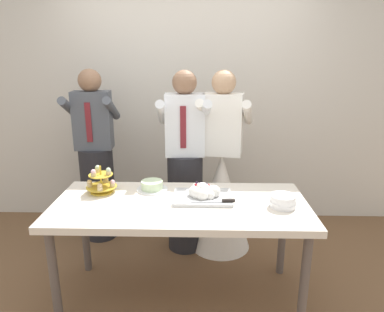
{
  "coord_description": "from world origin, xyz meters",
  "views": [
    {
      "loc": [
        0.14,
        -2.3,
        1.79
      ],
      "look_at": [
        0.08,
        0.15,
        1.07
      ],
      "focal_mm": 32.91,
      "sensor_mm": 36.0,
      "label": 1
    }
  ],
  "objects": [
    {
      "name": "person_bride",
      "position": [
        0.33,
        0.75,
        0.58
      ],
      "size": [
        0.57,
        0.56,
        1.66
      ],
      "color": "white",
      "rests_on": "ground_plane"
    },
    {
      "name": "person_groom",
      "position": [
        -0.0,
        0.72,
        0.75
      ],
      "size": [
        0.48,
        0.51,
        1.66
      ],
      "color": "#232328",
      "rests_on": "ground_plane"
    },
    {
      "name": "ground_plane",
      "position": [
        0.0,
        0.0,
        0.0
      ],
      "size": [
        8.0,
        8.0,
        0.0
      ],
      "primitive_type": "plane",
      "color": "brown"
    },
    {
      "name": "round_cake",
      "position": [
        -0.23,
        0.23,
        0.81
      ],
      "size": [
        0.24,
        0.24,
        0.07
      ],
      "color": "white",
      "rests_on": "dessert_table"
    },
    {
      "name": "dessert_table",
      "position": [
        0.0,
        0.0,
        0.7
      ],
      "size": [
        1.8,
        0.8,
        0.78
      ],
      "color": "silver",
      "rests_on": "ground_plane"
    },
    {
      "name": "person_guest",
      "position": [
        -0.87,
        0.91,
        0.75
      ],
      "size": [
        0.49,
        0.52,
        1.66
      ],
      "color": "#232328",
      "rests_on": "ground_plane"
    },
    {
      "name": "rear_wall",
      "position": [
        0.0,
        1.47,
        1.45
      ],
      "size": [
        5.2,
        0.1,
        2.9
      ],
      "primitive_type": "cube",
      "color": "beige",
      "rests_on": "ground_plane"
    },
    {
      "name": "plate_stack",
      "position": [
        0.71,
        -0.06,
        0.82
      ],
      "size": [
        0.18,
        0.18,
        0.09
      ],
      "color": "white",
      "rests_on": "dessert_table"
    },
    {
      "name": "cupcake_stand",
      "position": [
        -0.61,
        0.18,
        0.85
      ],
      "size": [
        0.23,
        0.23,
        0.21
      ],
      "color": "gold",
      "rests_on": "dessert_table"
    },
    {
      "name": "main_cake_tray",
      "position": [
        0.16,
        0.07,
        0.82
      ],
      "size": [
        0.44,
        0.31,
        0.12
      ],
      "color": "silver",
      "rests_on": "dessert_table"
    }
  ]
}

